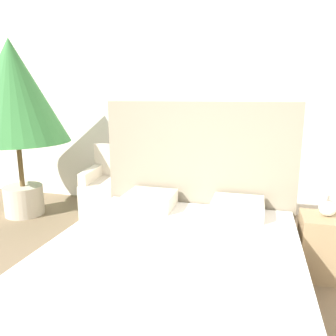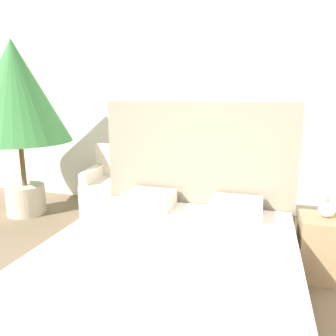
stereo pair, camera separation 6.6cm
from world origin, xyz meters
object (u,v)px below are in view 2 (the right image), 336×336
Objects in this scene: side_table at (144,205)px; bed at (170,268)px; potted_palm at (16,96)px; armchair_near_window_right at (181,200)px; nightstand at (327,248)px; table_lamp at (330,183)px; armchair_near_window_left at (111,194)px.

bed is at bearing -62.96° from side_table.
potted_palm is at bearing 150.60° from bed.
bed is 1.71m from side_table.
bed is 2.34× the size of armchair_near_window_right.
armchair_near_window_right is at bearing 5.90° from side_table.
nightstand is 1.18× the size of table_lamp.
nightstand is at bearing -25.90° from armchair_near_window_left.
armchair_near_window_right reaches higher than nightstand.
potted_palm is at bearing -172.84° from side_table.
potted_palm is 4.87× the size of table_lamp.
nightstand is at bearing -22.18° from side_table.
nightstand is 2.09m from side_table.
potted_palm is 2.05m from side_table.
armchair_near_window_right is 1.99× the size of table_lamp.
nightstand is (3.50, -0.59, -1.24)m from potted_palm.
table_lamp is (1.13, 0.76, 0.53)m from bed.
side_table is (-0.46, -0.05, -0.09)m from armchair_near_window_right.
potted_palm is (-1.11, -0.24, 1.22)m from armchair_near_window_left.
table_lamp is (-0.03, 0.03, 0.55)m from nightstand.
armchair_near_window_left is 2.20× the size of side_table.
potted_palm is (-2.34, 1.32, 1.21)m from bed.
bed is 1.60m from armchair_near_window_right.
bed reaches higher than side_table.
potted_palm is at bearing 170.81° from table_lamp.
bed is 2.34× the size of armchair_near_window_left.
table_lamp is at bearing -21.72° from side_table.
bed is 3.94× the size of nightstand.
table_lamp is (1.45, -0.81, 0.53)m from armchair_near_window_right.
bed reaches higher than armchair_near_window_right.
armchair_near_window_left is 1.66m from potted_palm.
armchair_near_window_left is at bearing 174.09° from side_table.
table_lamp reaches higher than nightstand.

